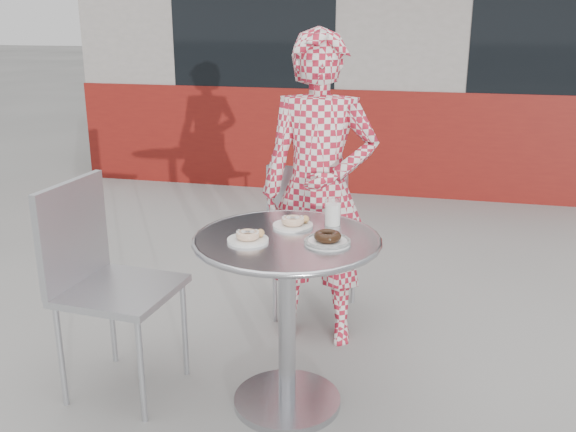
% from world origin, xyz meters
% --- Properties ---
extents(ground, '(60.00, 60.00, 0.00)m').
position_xyz_m(ground, '(0.00, 0.00, 0.00)').
color(ground, '#A29F9A').
rests_on(ground, ground).
extents(storefront, '(6.02, 4.55, 3.00)m').
position_xyz_m(storefront, '(-0.00, 5.56, 1.49)').
color(storefront, gray).
rests_on(storefront, ground).
extents(bistro_table, '(0.79, 0.79, 0.80)m').
position_xyz_m(bistro_table, '(0.00, -0.02, 0.60)').
color(bistro_table, silver).
rests_on(bistro_table, ground).
extents(chair_far, '(0.46, 0.47, 0.92)m').
position_xyz_m(chair_far, '(-0.06, 0.92, 0.28)').
color(chair_far, '#AEB0B6').
rests_on(chair_far, ground).
extents(chair_left, '(0.51, 0.50, 0.98)m').
position_xyz_m(chair_left, '(-0.76, -0.07, 0.30)').
color(chair_left, '#AEB0B6').
rests_on(chair_left, ground).
extents(seated_person, '(0.62, 0.43, 1.62)m').
position_xyz_m(seated_person, '(0.01, 0.65, 0.81)').
color(seated_person, '#A8192E').
rests_on(seated_person, ground).
extents(plate_far, '(0.18, 0.18, 0.05)m').
position_xyz_m(plate_far, '(-0.00, 0.12, 0.81)').
color(plate_far, white).
rests_on(plate_far, bistro_table).
extents(plate_near, '(0.17, 0.17, 0.05)m').
position_xyz_m(plate_near, '(-0.14, -0.10, 0.81)').
color(plate_near, white).
rests_on(plate_near, bistro_table).
extents(plate_checker, '(0.19, 0.19, 0.05)m').
position_xyz_m(plate_checker, '(0.18, -0.06, 0.81)').
color(plate_checker, white).
rests_on(plate_checker, bistro_table).
extents(milk_cup, '(0.07, 0.07, 0.11)m').
position_xyz_m(milk_cup, '(0.16, 0.18, 0.85)').
color(milk_cup, white).
rests_on(milk_cup, bistro_table).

